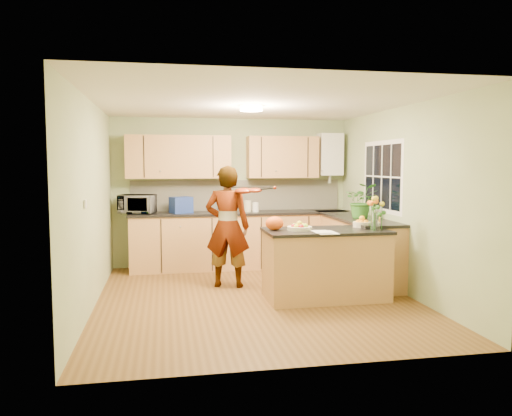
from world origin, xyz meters
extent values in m
plane|color=brown|center=(0.00, 0.00, 0.00)|extent=(4.50, 4.50, 0.00)
cube|color=silver|center=(0.00, 0.00, 2.50)|extent=(4.00, 4.50, 0.02)
cube|color=#8E9D70|center=(0.00, 2.25, 1.25)|extent=(4.00, 0.02, 2.50)
cube|color=#8E9D70|center=(0.00, -2.25, 1.25)|extent=(4.00, 0.02, 2.50)
cube|color=#8E9D70|center=(-2.00, 0.00, 1.25)|extent=(0.02, 4.50, 2.50)
cube|color=#8E9D70|center=(2.00, 0.00, 1.25)|extent=(0.02, 4.50, 2.50)
cube|color=#A87943|center=(0.10, 1.95, 0.45)|extent=(3.60, 0.60, 0.90)
cube|color=black|center=(0.10, 1.94, 0.92)|extent=(3.64, 0.62, 0.04)
cube|color=#A87943|center=(1.70, 0.85, 0.45)|extent=(0.60, 2.20, 0.90)
cube|color=black|center=(1.69, 0.85, 0.92)|extent=(0.62, 2.24, 0.04)
cube|color=beige|center=(0.10, 2.23, 1.20)|extent=(3.60, 0.02, 0.52)
cube|color=#A87943|center=(-0.90, 2.08, 1.85)|extent=(1.70, 0.34, 0.70)
cube|color=#A87943|center=(0.85, 2.08, 1.85)|extent=(1.20, 0.34, 0.70)
cube|color=white|center=(1.70, 2.09, 1.90)|extent=(0.40, 0.30, 0.72)
cylinder|color=#B1B1B6|center=(1.70, 2.09, 1.50)|extent=(0.06, 0.06, 0.20)
cube|color=white|center=(1.99, 0.60, 1.55)|extent=(0.01, 1.30, 1.05)
cube|color=black|center=(1.99, 0.60, 1.55)|extent=(0.01, 1.18, 0.92)
cube|color=white|center=(-1.99, -0.60, 1.30)|extent=(0.02, 0.09, 0.09)
cylinder|color=#FFEABF|center=(0.00, 0.30, 2.46)|extent=(0.30, 0.30, 0.06)
cylinder|color=white|center=(0.00, 0.30, 2.49)|extent=(0.10, 0.10, 0.02)
cube|color=#A87943|center=(0.89, -0.17, 0.43)|extent=(1.53, 0.76, 0.86)
cube|color=black|center=(0.89, -0.17, 0.88)|extent=(1.57, 0.80, 0.04)
cylinder|color=beige|center=(0.54, -0.17, 0.92)|extent=(0.31, 0.31, 0.05)
cylinder|color=beige|center=(1.44, -0.02, 0.93)|extent=(0.24, 0.24, 0.07)
cylinder|color=silver|center=(1.49, -0.35, 1.01)|extent=(0.11, 0.11, 0.22)
ellipsoid|color=#E14F12|center=(0.23, -0.12, 0.99)|extent=(0.29, 0.27, 0.18)
cube|color=white|center=(0.79, -0.47, 0.90)|extent=(0.24, 0.33, 0.01)
imported|color=tan|center=(-0.27, 0.68, 0.86)|extent=(0.71, 0.57, 1.71)
imported|color=white|center=(-1.57, 1.98, 1.09)|extent=(0.62, 0.50, 0.30)
cube|color=navy|center=(-0.88, 1.93, 1.07)|extent=(0.40, 0.35, 0.26)
cylinder|color=#B1B1B6|center=(-0.21, 1.91, 1.04)|extent=(0.14, 0.14, 0.20)
sphere|color=black|center=(-0.21, 1.91, 1.17)|extent=(0.07, 0.07, 0.07)
cylinder|color=beige|center=(0.23, 1.95, 1.03)|extent=(0.16, 0.16, 0.19)
cylinder|color=white|center=(0.35, 1.89, 1.02)|extent=(0.11, 0.11, 0.16)
imported|color=#367828|center=(1.70, 0.63, 1.20)|extent=(0.58, 0.54, 0.52)
camera|label=1|loc=(-1.14, -6.23, 1.73)|focal=35.00mm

